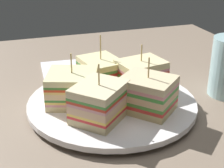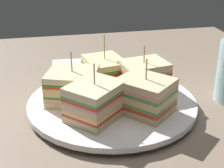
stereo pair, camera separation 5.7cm
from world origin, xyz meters
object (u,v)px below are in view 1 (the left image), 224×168
Objects in this scene: plate at (112,103)px; sandwich_wedge_0 at (147,94)px; sandwich_wedge_2 at (98,73)px; napkin at (69,69)px; sandwich_wedge_3 at (73,88)px; sandwich_wedge_1 at (140,76)px; chip_pile at (111,95)px; sandwich_wedge_4 at (100,102)px.

sandwich_wedge_0 reaches higher than plate.
napkin is (-13.77, -2.83, -4.00)cm from sandwich_wedge_2.
plate is at bearing 8.41° from sandwich_wedge_3.
sandwich_wedge_1 is at bearing 27.64° from napkin.
sandwich_wedge_1 and sandwich_wedge_3 have the same top height.
sandwich_wedge_3 reaches higher than napkin.
sandwich_wedge_3 is 6.43cm from chip_pile.
sandwich_wedge_3 is (-6.22, -10.63, -0.13)cm from sandwich_wedge_0.
sandwich_wedge_2 reaches higher than plate.
sandwich_wedge_0 is 0.89× the size of napkin.
sandwich_wedge_0 is at bearing 16.63° from napkin.
sandwich_wedge_1 reaches higher than plate.
sandwich_wedge_2 is 14.62cm from napkin.
sandwich_wedge_2 is 1.46× the size of chip_pile.
sandwich_wedge_0 is at bearing 64.86° from sandwich_wedge_1.
sandwich_wedge_1 is at bearing -6.19° from sandwich_wedge_4.
sandwich_wedge_4 reaches higher than sandwich_wedge_3.
sandwich_wedge_4 reaches higher than chip_pile.
sandwich_wedge_2 reaches higher than sandwich_wedge_0.
sandwich_wedge_2 is 7.91cm from sandwich_wedge_3.
plate is 7.37cm from sandwich_wedge_1.
sandwich_wedge_1 is at bearing 114.62° from chip_pile.
chip_pile is at bearing 10.49° from sandwich_wedge_4.
chip_pile is 21.34cm from napkin.
sandwich_wedge_4 is at bearing -26.63° from sandwich_wedge_2.
sandwich_wedge_1 is 0.90× the size of sandwich_wedge_3.
sandwich_wedge_2 is at bearing -43.23° from sandwich_wedge_1.
plate is 7.27cm from sandwich_wedge_2.
napkin is (-17.98, -9.41, -4.21)cm from sandwich_wedge_1.
sandwich_wedge_0 is at bearing 40.40° from plate.
sandwich_wedge_3 is (-1.25, -6.40, 3.33)cm from plate.
napkin is (-20.97, -2.88, -2.71)cm from chip_pile.
sandwich_wedge_0 is 12.40cm from sandwich_wedge_2.
sandwich_wedge_4 is at bearing 27.12° from sandwich_wedge_1.
sandwich_wedge_2 reaches higher than chip_pile.
sandwich_wedge_2 reaches higher than sandwich_wedge_4.
sandwich_wedge_0 is 1.15× the size of sandwich_wedge_1.
sandwich_wedge_4 is at bearing -0.96° from napkin.
sandwich_wedge_0 is 7.98cm from sandwich_wedge_4.
sandwich_wedge_2 is at bearing -19.47° from sandwich_wedge_0.
chip_pile is at bearing 5.69° from sandwich_wedge_0.
sandwich_wedge_2 is at bearing 11.62° from napkin.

